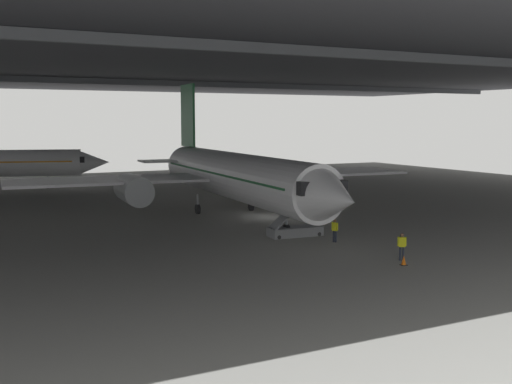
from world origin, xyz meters
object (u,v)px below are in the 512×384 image
crew_worker_by_stairs (335,229)px  crew_worker_near_nose (402,245)px  boarding_stairs (296,226)px  baggage_tug (251,196)px  traffic_cone_orange (404,260)px  airplane_main (234,176)px

crew_worker_by_stairs → crew_worker_near_nose: bearing=-87.2°
crew_worker_near_nose → boarding_stairs: bearing=98.7°
boarding_stairs → baggage_tug: 20.81m
crew_worker_by_stairs → baggage_tug: 23.72m
crew_worker_by_stairs → traffic_cone_orange: crew_worker_by_stairs is taller
boarding_stairs → crew_worker_by_stairs: (1.21, -3.33, 0.19)m
boarding_stairs → traffic_cone_orange: bearing=-85.9°
airplane_main → crew_worker_near_nose: 21.53m
baggage_tug → crew_worker_near_nose: bearing=-99.0°
boarding_stairs → traffic_cone_orange: boarding_stairs is taller
crew_worker_near_nose → baggage_tug: size_ratio=0.77×
crew_worker_near_nose → crew_worker_by_stairs: crew_worker_near_nose is taller
crew_worker_by_stairs → traffic_cone_orange: 7.88m
crew_worker_by_stairs → boarding_stairs: bearing=110.0°
traffic_cone_orange → baggage_tug: baggage_tug is taller
airplane_main → crew_worker_by_stairs: size_ratio=24.69×
traffic_cone_orange → airplane_main: bearing=91.6°
airplane_main → crew_worker_near_nose: size_ratio=23.78×
airplane_main → boarding_stairs: size_ratio=8.32×
crew_worker_by_stairs → baggage_tug: crew_worker_by_stairs is taller
airplane_main → traffic_cone_orange: airplane_main is taller
traffic_cone_orange → crew_worker_near_nose: bearing=55.3°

